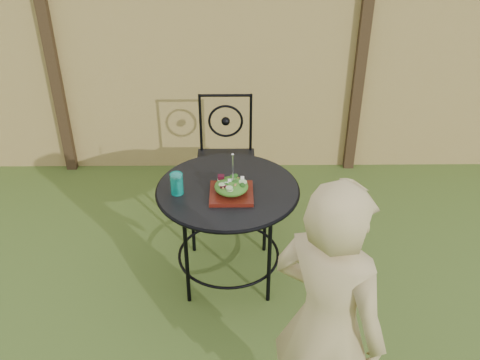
% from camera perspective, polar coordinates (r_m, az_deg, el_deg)
% --- Properties ---
extents(ground, '(60.00, 60.00, 0.00)m').
position_cam_1_polar(ground, '(3.39, -4.56, -17.35)').
color(ground, '#2A4415').
rests_on(ground, ground).
extents(fence, '(8.00, 0.12, 1.90)m').
position_cam_1_polar(fence, '(4.69, -3.48, 11.72)').
color(fence, tan).
rests_on(fence, ground).
extents(patio_table, '(0.92, 0.92, 0.72)m').
position_cam_1_polar(patio_table, '(3.48, -1.29, -2.74)').
color(patio_table, black).
rests_on(patio_table, ground).
extents(patio_chair, '(0.46, 0.46, 0.95)m').
position_cam_1_polar(patio_chair, '(4.23, -1.53, 2.74)').
color(patio_chair, black).
rests_on(patio_chair, ground).
extents(diner, '(0.67, 0.64, 1.54)m').
position_cam_1_polar(diner, '(2.48, 9.22, -15.25)').
color(diner, tan).
rests_on(diner, ground).
extents(salad_plate, '(0.27, 0.27, 0.02)m').
position_cam_1_polar(salad_plate, '(3.33, -0.92, -1.45)').
color(salad_plate, '#3D0A08').
rests_on(salad_plate, patio_table).
extents(salad, '(0.21, 0.21, 0.08)m').
position_cam_1_polar(salad, '(3.30, -0.93, -0.69)').
color(salad, '#235614').
rests_on(salad, salad_plate).
extents(fork, '(0.01, 0.01, 0.18)m').
position_cam_1_polar(fork, '(3.23, -0.77, 1.25)').
color(fork, silver).
rests_on(fork, salad).
extents(drinking_glass, '(0.08, 0.08, 0.14)m').
position_cam_1_polar(drinking_glass, '(3.34, -6.76, -0.39)').
color(drinking_glass, '#0B8A78').
rests_on(drinking_glass, patio_table).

